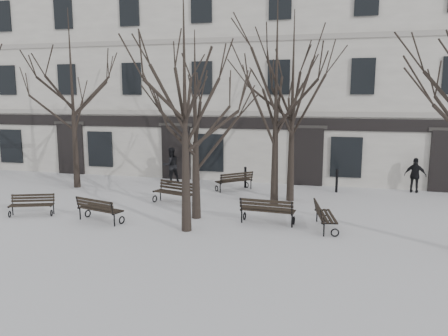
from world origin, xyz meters
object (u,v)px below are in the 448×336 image
(bench_2, at_px, (267,210))
(bench_1, at_px, (99,209))
(bench_4, at_px, (235,180))
(bench_5, at_px, (324,215))
(tree_2, at_px, (184,83))
(bench_3, at_px, (174,192))
(bench_0, at_px, (32,204))
(tree_1, at_px, (195,103))

(bench_2, bearing_deg, bench_1, 15.96)
(bench_1, xyz_separation_m, bench_4, (3.49, 6.43, 0.00))
(bench_4, bearing_deg, bench_5, 85.63)
(tree_2, height_order, bench_3, tree_2)
(bench_1, distance_m, bench_4, 7.31)
(bench_0, height_order, bench_3, bench_3)
(bench_5, bearing_deg, bench_4, 29.37)
(tree_1, bearing_deg, bench_1, -156.37)
(bench_2, height_order, bench_3, bench_2)
(bench_0, height_order, bench_5, bench_5)
(bench_4, bearing_deg, bench_2, 70.83)
(tree_2, height_order, bench_0, tree_2)
(tree_1, distance_m, bench_4, 6.26)
(bench_3, xyz_separation_m, bench_5, (6.19, -2.07, -0.03))
(tree_2, distance_m, bench_3, 5.82)
(bench_1, height_order, bench_5, bench_1)
(tree_1, relative_size, bench_4, 3.92)
(tree_1, xyz_separation_m, bench_0, (-6.14, -1.22, -3.78))
(tree_2, relative_size, bench_2, 4.02)
(bench_0, relative_size, bench_1, 0.88)
(tree_2, bearing_deg, tree_1, 95.96)
(bench_3, height_order, bench_4, bench_3)
(tree_2, bearing_deg, bench_0, 176.83)
(bench_0, bearing_deg, bench_4, 23.36)
(bench_2, relative_size, bench_4, 1.13)
(tree_2, xyz_separation_m, bench_0, (-6.30, 0.35, -4.45))
(bench_0, bearing_deg, bench_2, -13.90)
(bench_0, height_order, bench_1, bench_1)
(tree_1, distance_m, bench_1, 5.11)
(bench_0, bearing_deg, bench_5, -15.51)
(bench_2, bearing_deg, tree_2, 33.39)
(tree_1, height_order, bench_1, tree_1)
(tree_2, bearing_deg, bench_4, 88.95)
(bench_1, distance_m, bench_5, 7.91)
(tree_1, xyz_separation_m, bench_3, (-1.57, 1.86, -3.71))
(tree_1, relative_size, bench_1, 3.57)
(bench_5, bearing_deg, bench_3, 61.28)
(tree_1, distance_m, bench_0, 7.31)
(bench_2, bearing_deg, bench_0, 10.82)
(bench_1, bearing_deg, tree_2, -166.82)
(bench_0, bearing_deg, bench_1, -24.44)
(bench_1, xyz_separation_m, bench_2, (5.87, 1.25, 0.03))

